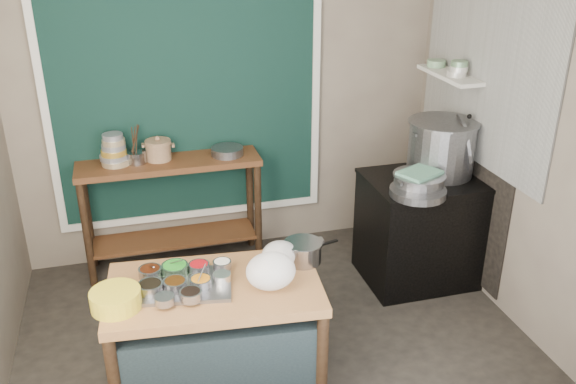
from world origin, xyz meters
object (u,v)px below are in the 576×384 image
object	(u,v)px
prep_table	(217,337)
saucepan	(303,252)
utensil_cup	(137,157)
yellow_basin	(116,299)
stove_block	(421,230)
back_counter	(173,214)
ceramic_crock	(159,151)
steamer	(419,182)
stock_pot	(441,148)
condiment_tray	(185,285)

from	to	relation	value
prep_table	saucepan	xyz separation A→B (m)	(0.58, 0.12, 0.44)
utensil_cup	yellow_basin	bearing A→B (deg)	-97.08
prep_table	stove_block	size ratio (longest dim) A/B	1.39
back_counter	utensil_cup	xyz separation A→B (m)	(-0.24, 0.01, 0.52)
ceramic_crock	utensil_cup	bearing A→B (deg)	-171.91
steamer	stock_pot	bearing A→B (deg)	39.89
utensil_cup	stove_block	bearing A→B (deg)	-19.14
back_counter	condiment_tray	xyz separation A→B (m)	(-0.06, -1.55, 0.29)
steamer	yellow_basin	bearing A→B (deg)	-161.13
condiment_tray	steamer	xyz separation A→B (m)	(1.80, 0.64, 0.18)
back_counter	steamer	distance (m)	2.02
prep_table	utensil_cup	size ratio (longest dim) A/B	7.94
stove_block	condiment_tray	world-z (taller)	stove_block
back_counter	yellow_basin	bearing A→B (deg)	-105.21
stock_pot	stove_block	bearing A→B (deg)	-154.20
stove_block	ceramic_crock	size ratio (longest dim) A/B	4.21
ceramic_crock	stove_block	bearing A→B (deg)	-21.31
prep_table	ceramic_crock	world-z (taller)	ceramic_crock
back_counter	steamer	size ratio (longest dim) A/B	3.68
condiment_tray	yellow_basin	size ratio (longest dim) A/B	1.90
condiment_tray	ceramic_crock	size ratio (longest dim) A/B	2.48
stove_block	yellow_basin	size ratio (longest dim) A/B	3.23
stove_block	yellow_basin	world-z (taller)	yellow_basin
saucepan	ceramic_crock	size ratio (longest dim) A/B	1.15
back_counter	yellow_basin	size ratio (longest dim) A/B	5.20
prep_table	stove_block	distance (m)	1.99
condiment_tray	utensil_cup	size ratio (longest dim) A/B	3.36
utensil_cup	steamer	bearing A→B (deg)	-25.19
saucepan	stock_pot	world-z (taller)	stock_pot
stock_pot	steamer	bearing A→B (deg)	-140.11
prep_table	stock_pot	bearing A→B (deg)	30.70
yellow_basin	utensil_cup	distance (m)	1.70
yellow_basin	ceramic_crock	distance (m)	1.76
condiment_tray	saucepan	size ratio (longest dim) A/B	2.15
saucepan	condiment_tray	bearing A→B (deg)	173.62
yellow_basin	condiment_tray	bearing A→B (deg)	15.58
back_counter	yellow_basin	distance (m)	1.75
stove_block	utensil_cup	bearing A→B (deg)	160.86
steamer	prep_table	bearing A→B (deg)	-157.85
ceramic_crock	stock_pot	bearing A→B (deg)	-18.48
back_counter	saucepan	xyz separation A→B (m)	(0.68, -1.46, 0.34)
prep_table	saucepan	distance (m)	0.74
back_counter	stove_block	distance (m)	2.04
back_counter	ceramic_crock	xyz separation A→B (m)	(-0.07, 0.04, 0.55)
prep_table	back_counter	size ratio (longest dim) A/B	0.86
yellow_basin	ceramic_crock	size ratio (longest dim) A/B	1.30
condiment_tray	saucepan	distance (m)	0.75
back_counter	prep_table	bearing A→B (deg)	-86.26
ceramic_crock	steamer	bearing A→B (deg)	-27.89
yellow_basin	ceramic_crock	xyz separation A→B (m)	(0.38, 1.70, 0.22)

